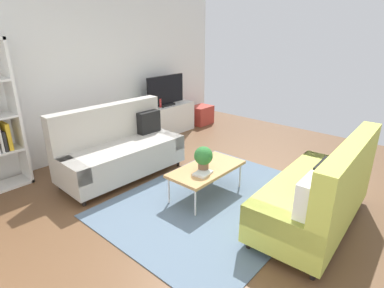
# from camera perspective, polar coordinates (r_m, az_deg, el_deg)

# --- Properties ---
(ground_plane) EXTENTS (7.68, 7.68, 0.00)m
(ground_plane) POSITION_cam_1_polar(r_m,az_deg,el_deg) (4.35, 3.64, -9.74)
(ground_plane) COLOR brown
(wall_far) EXTENTS (6.40, 0.12, 2.90)m
(wall_far) POSITION_cam_1_polar(r_m,az_deg,el_deg) (5.94, -18.43, 12.34)
(wall_far) COLOR white
(wall_far) RESTS_ON ground_plane
(area_rug) EXTENTS (2.90, 2.20, 0.01)m
(area_rug) POSITION_cam_1_polar(r_m,az_deg,el_deg) (4.26, 4.31, -10.41)
(area_rug) COLOR slate
(area_rug) RESTS_ON ground_plane
(couch_beige) EXTENTS (1.92, 0.90, 1.10)m
(couch_beige) POSITION_cam_1_polar(r_m,az_deg,el_deg) (4.92, -13.21, -0.88)
(couch_beige) COLOR #B2ADA3
(couch_beige) RESTS_ON ground_plane
(couch_green) EXTENTS (1.93, 0.92, 1.10)m
(couch_green) POSITION_cam_1_polar(r_m,az_deg,el_deg) (3.83, 22.55, -8.28)
(couch_green) COLOR #C1CC51
(couch_green) RESTS_ON ground_plane
(coffee_table) EXTENTS (1.10, 0.56, 0.42)m
(coffee_table) POSITION_cam_1_polar(r_m,az_deg,el_deg) (4.22, 2.69, -4.73)
(coffee_table) COLOR #B7844C
(coffee_table) RESTS_ON ground_plane
(tv_console) EXTENTS (1.40, 0.44, 0.64)m
(tv_console) POSITION_cam_1_polar(r_m,az_deg,el_deg) (6.81, -4.85, 4.50)
(tv_console) COLOR silver
(tv_console) RESTS_ON ground_plane
(tv) EXTENTS (1.00, 0.20, 0.64)m
(tv) POSITION_cam_1_polar(r_m,az_deg,el_deg) (6.65, -4.89, 9.72)
(tv) COLOR black
(tv) RESTS_ON tv_console
(storage_trunk) EXTENTS (0.52, 0.40, 0.44)m
(storage_trunk) POSITION_cam_1_polar(r_m,az_deg,el_deg) (7.54, 1.73, 5.39)
(storage_trunk) COLOR #B2382D
(storage_trunk) RESTS_ON ground_plane
(potted_plant) EXTENTS (0.25, 0.25, 0.34)m
(potted_plant) POSITION_cam_1_polar(r_m,az_deg,el_deg) (4.05, 2.13, -2.44)
(potted_plant) COLOR brown
(potted_plant) RESTS_ON coffee_table
(table_book_0) EXTENTS (0.26, 0.21, 0.03)m
(table_book_0) POSITION_cam_1_polar(r_m,az_deg,el_deg) (4.02, 2.02, -5.41)
(table_book_0) COLOR silver
(table_book_0) RESTS_ON coffee_table
(vase_0) EXTENTS (0.12, 0.12, 0.20)m
(vase_0) POSITION_cam_1_polar(r_m,az_deg,el_deg) (6.36, -9.05, 7.09)
(vase_0) COLOR #33B29E
(vase_0) RESTS_ON tv_console
(bottle_0) EXTENTS (0.05, 0.05, 0.20)m
(bottle_0) POSITION_cam_1_polar(r_m,az_deg,el_deg) (6.41, -7.28, 7.29)
(bottle_0) COLOR #3F8C4C
(bottle_0) RESTS_ON tv_console
(bottle_1) EXTENTS (0.05, 0.05, 0.22)m
(bottle_1) POSITION_cam_1_polar(r_m,az_deg,el_deg) (6.48, -6.60, 7.55)
(bottle_1) COLOR #3F8C4C
(bottle_1) RESTS_ON tv_console
(bottle_2) EXTENTS (0.05, 0.05, 0.18)m
(bottle_2) POSITION_cam_1_polar(r_m,az_deg,el_deg) (6.55, -5.92, 7.55)
(bottle_2) COLOR red
(bottle_2) RESTS_ON tv_console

